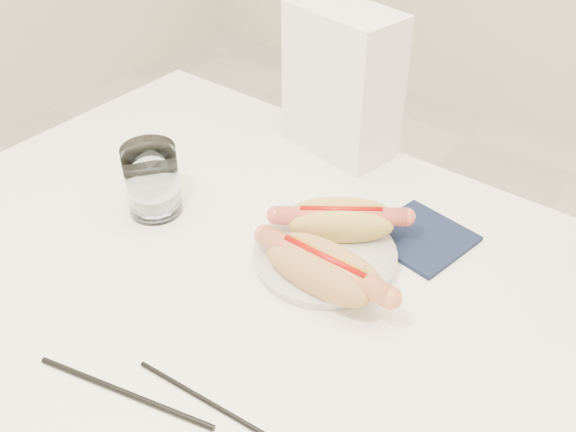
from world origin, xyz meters
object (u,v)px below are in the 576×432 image
Objects in this scene: table at (278,316)px; napkin_box at (342,82)px; plate at (325,258)px; water_glass at (152,180)px; hotdog_right at (324,269)px; hotdog_left at (341,221)px.

table is 4.76× the size of napkin_box.
water_glass reaches higher than plate.
table is 0.12m from hotdog_right.
table is 7.28× the size of hotdog_left.
hotdog_left is (-0.01, 0.05, 0.03)m from plate.
hotdog_left is 0.28m from napkin_box.
hotdog_left is at bearing 22.55° from water_glass.
napkin_box is at bearing 71.14° from water_glass.
napkin_box is at bearing 88.06° from hotdog_left.
hotdog_left is 0.29m from water_glass.
hotdog_right is at bearing -56.64° from plate.
water_glass is at bearing -167.34° from plate.
hotdog_right is 1.76× the size of water_glass.
napkin_box reaches higher than table.
napkin_box is at bearing 111.79° from table.
water_glass is (-0.27, -0.11, 0.02)m from hotdog_left.
table is at bearing -156.28° from hotdog_right.
table is 0.28m from water_glass.
hotdog_right is (0.03, -0.05, 0.03)m from plate.
hotdog_left is (0.01, 0.13, 0.10)m from table.
table is 10.62× the size of water_glass.
hotdog_left is at bearing 112.83° from hotdog_right.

